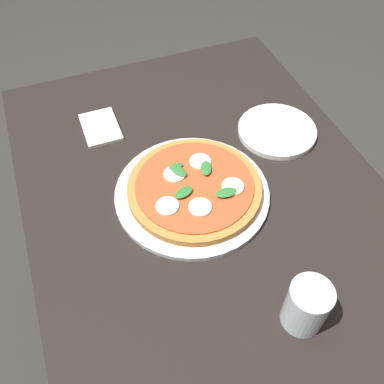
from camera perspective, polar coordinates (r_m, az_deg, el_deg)
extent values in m
plane|color=#2D2B28|center=(1.63, 1.63, -18.12)|extent=(6.00, 6.00, 0.00)
cube|color=black|center=(0.98, 2.58, -2.18)|extent=(1.17, 0.81, 0.04)
cube|color=black|center=(1.56, -16.32, -0.14)|extent=(0.07, 0.07, 0.72)
cube|color=black|center=(1.66, 5.77, 6.04)|extent=(0.07, 0.07, 0.72)
cylinder|color=silver|center=(0.97, 0.00, -0.15)|extent=(0.35, 0.35, 0.01)
cylinder|color=#B27033|center=(0.96, 0.31, 0.52)|extent=(0.30, 0.30, 0.02)
cylinder|color=#CC4723|center=(0.95, 0.32, 0.95)|extent=(0.27, 0.27, 0.00)
cylinder|color=#F4EACC|center=(0.91, 1.09, -2.03)|extent=(0.05, 0.05, 0.00)
cylinder|color=#F4EACC|center=(0.95, 5.43, 0.78)|extent=(0.05, 0.05, 0.00)
cylinder|color=#F4EACC|center=(1.00, 1.10, 4.08)|extent=(0.05, 0.05, 0.00)
cylinder|color=#F4EACC|center=(0.97, -2.34, 2.38)|extent=(0.05, 0.05, 0.00)
cylinder|color=#F4EACC|center=(0.91, -3.30, -1.90)|extent=(0.05, 0.05, 0.00)
ellipsoid|color=#286B2D|center=(0.93, 4.57, -0.06)|extent=(0.03, 0.05, 0.00)
ellipsoid|color=#286B2D|center=(0.93, -1.11, -0.02)|extent=(0.04, 0.05, 0.00)
ellipsoid|color=#286B2D|center=(0.98, -2.17, 3.46)|extent=(0.02, 0.03, 0.00)
ellipsoid|color=#286B2D|center=(0.97, -1.80, 2.84)|extent=(0.05, 0.04, 0.00)
ellipsoid|color=#286B2D|center=(0.98, 1.88, 3.22)|extent=(0.05, 0.04, 0.00)
cylinder|color=white|center=(1.14, 11.23, 8.01)|extent=(0.20, 0.20, 0.01)
cube|color=white|center=(1.15, -12.06, 8.43)|extent=(0.13, 0.09, 0.01)
cylinder|color=silver|center=(0.80, 14.98, -14.42)|extent=(0.08, 0.08, 0.11)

